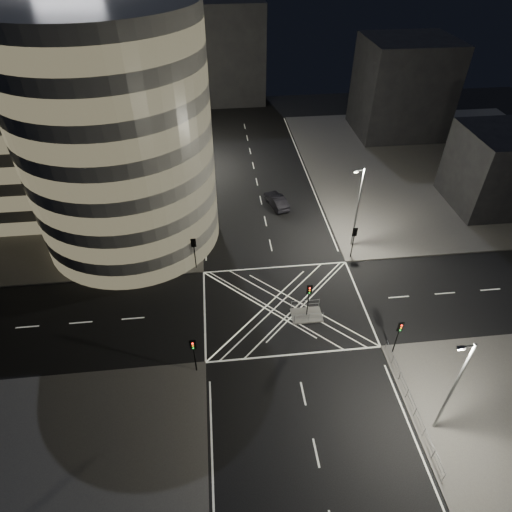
{
  "coord_description": "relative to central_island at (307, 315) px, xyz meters",
  "views": [
    {
      "loc": [
        -6.08,
        -29.42,
        31.55
      ],
      "look_at": [
        -2.35,
        4.63,
        3.0
      ],
      "focal_mm": 30.0,
      "sensor_mm": 36.0,
      "label": 1
    }
  ],
  "objects": [
    {
      "name": "railing_island_south",
      "position": [
        0.0,
        -0.9,
        0.62
      ],
      "size": [
        2.8,
        0.06,
        1.1
      ],
      "primitive_type": "cube",
      "color": "slate",
      "rests_on": "central_island"
    },
    {
      "name": "tree_b",
      "position": [
        -12.5,
        16.5,
        4.89
      ],
      "size": [
        4.24,
        4.24,
        7.27
      ],
      "color": "black",
      "rests_on": "sidewalk_far_left"
    },
    {
      "name": "building_far_end",
      "position": [
        -6.0,
        59.5,
        8.93
      ],
      "size": [
        18.0,
        8.0,
        18.0
      ],
      "primitive_type": "cube",
      "color": "black",
      "rests_on": "ground"
    },
    {
      "name": "sidewalk_far_right",
      "position": [
        27.0,
        28.5,
        0.0
      ],
      "size": [
        42.0,
        42.0,
        0.15
      ],
      "primitive_type": "cube",
      "color": "#53504E",
      "rests_on": "ground"
    },
    {
      "name": "traffic_signal_island",
      "position": [
        0.0,
        0.0,
        2.84
      ],
      "size": [
        0.55,
        0.22,
        4.0
      ],
      "color": "black",
      "rests_on": "central_island"
    },
    {
      "name": "traffic_signal_nl",
      "position": [
        -10.8,
        -5.3,
        2.84
      ],
      "size": [
        0.55,
        0.22,
        4.0
      ],
      "color": "black",
      "rests_on": "sidewalk_near_left"
    },
    {
      "name": "railing_island_north",
      "position": [
        0.0,
        0.9,
        0.62
      ],
      "size": [
        2.8,
        0.06,
        1.1
      ],
      "primitive_type": "cube",
      "color": "slate",
      "rests_on": "central_island"
    },
    {
      "name": "sidewalk_far_left",
      "position": [
        -31.0,
        28.5,
        0.0
      ],
      "size": [
        42.0,
        42.0,
        0.15
      ],
      "primitive_type": "cube",
      "color": "#53504E",
      "rests_on": "ground"
    },
    {
      "name": "ground",
      "position": [
        -2.0,
        1.5,
        -0.07
      ],
      "size": [
        120.0,
        120.0,
        0.0
      ],
      "primitive_type": "plane",
      "color": "black",
      "rests_on": "ground"
    },
    {
      "name": "office_block_rear",
      "position": [
        -24.0,
        43.5,
        11.07
      ],
      "size": [
        24.0,
        16.0,
        22.0
      ],
      "primitive_type": "cube",
      "color": "gray",
      "rests_on": "sidewalk_far_left"
    },
    {
      "name": "street_lamp_left_far",
      "position": [
        -11.44,
        31.5,
        5.47
      ],
      "size": [
        1.25,
        0.25,
        10.0
      ],
      "color": "slate",
      "rests_on": "sidewalk_far_left"
    },
    {
      "name": "tree_a",
      "position": [
        -12.5,
        10.5,
        4.46
      ],
      "size": [
        3.94,
        3.94,
        6.66
      ],
      "color": "black",
      "rests_on": "sidewalk_far_left"
    },
    {
      "name": "street_lamp_left_near",
      "position": [
        -11.44,
        13.5,
        5.47
      ],
      "size": [
        1.25,
        0.25,
        10.0
      ],
      "color": "slate",
      "rests_on": "sidewalk_far_left"
    },
    {
      "name": "building_right_far",
      "position": [
        24.0,
        41.5,
        7.58
      ],
      "size": [
        14.0,
        12.0,
        15.0
      ],
      "primitive_type": "cube",
      "color": "black",
      "rests_on": "sidewalk_far_right"
    },
    {
      "name": "traffic_signal_fl",
      "position": [
        -10.8,
        8.3,
        2.84
      ],
      "size": [
        0.55,
        0.22,
        4.0
      ],
      "color": "black",
      "rests_on": "sidewalk_far_left"
    },
    {
      "name": "street_lamp_right_far",
      "position": [
        7.44,
        10.5,
        5.47
      ],
      "size": [
        1.25,
        0.25,
        10.0
      ],
      "color": "slate",
      "rests_on": "sidewalk_far_right"
    },
    {
      "name": "traffic_signal_nr",
      "position": [
        6.8,
        -5.3,
        2.84
      ],
      "size": [
        0.55,
        0.22,
        4.0
      ],
      "color": "black",
      "rests_on": "sidewalk_near_right"
    },
    {
      "name": "building_right_near",
      "position": [
        28.0,
        17.5,
        5.08
      ],
      "size": [
        10.0,
        10.0,
        10.0
      ],
      "primitive_type": "cube",
      "color": "black",
      "rests_on": "sidewalk_far_right"
    },
    {
      "name": "street_lamp_right_near",
      "position": [
        7.44,
        -12.5,
        5.47
      ],
      "size": [
        1.25,
        0.25,
        10.0
      ],
      "color": "slate",
      "rests_on": "sidewalk_near_right"
    },
    {
      "name": "traffic_signal_fr",
      "position": [
        6.8,
        8.3,
        2.84
      ],
      "size": [
        0.55,
        0.22,
        4.0
      ],
      "color": "black",
      "rests_on": "sidewalk_far_right"
    },
    {
      "name": "office_tower_curved",
      "position": [
        -22.74,
        20.24,
        12.58
      ],
      "size": [
        30.0,
        29.0,
        27.2
      ],
      "color": "gray",
      "rests_on": "sidewalk_far_left"
    },
    {
      "name": "central_island",
      "position": [
        0.0,
        0.0,
        0.0
      ],
      "size": [
        3.0,
        2.0,
        0.15
      ],
      "primitive_type": "cube",
      "color": "slate",
      "rests_on": "ground"
    },
    {
      "name": "sedan",
      "position": [
        -0.1,
        19.86,
        0.74
      ],
      "size": [
        3.06,
        5.25,
        1.64
      ],
      "primitive_type": "imported",
      "rotation": [
        0.0,
        0.0,
        3.43
      ],
      "color": "black",
      "rests_on": "ground"
    },
    {
      "name": "tree_c",
      "position": [
        -12.5,
        22.5,
        4.89
      ],
      "size": [
        4.66,
        4.66,
        7.51
      ],
      "color": "black",
      "rests_on": "sidewalk_far_left"
    },
    {
      "name": "railing_near_right",
      "position": [
        6.3,
        -10.65,
        0.62
      ],
      "size": [
        0.06,
        11.7,
        1.1
      ],
      "primitive_type": "cube",
      "color": "slate",
      "rests_on": "sidewalk_near_right"
    },
    {
      "name": "tree_e",
      "position": [
        -12.5,
        34.5,
        4.47
      ],
      "size": [
        3.75,
        3.75,
        6.57
      ],
      "color": "black",
      "rests_on": "sidewalk_far_left"
    },
    {
      "name": "tree_d",
      "position": [
        -12.5,
        28.5,
        5.5
      ],
      "size": [
        4.43,
        4.43,
        7.99
      ],
      "color": "black",
      "rests_on": "sidewalk_far_left"
    }
  ]
}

